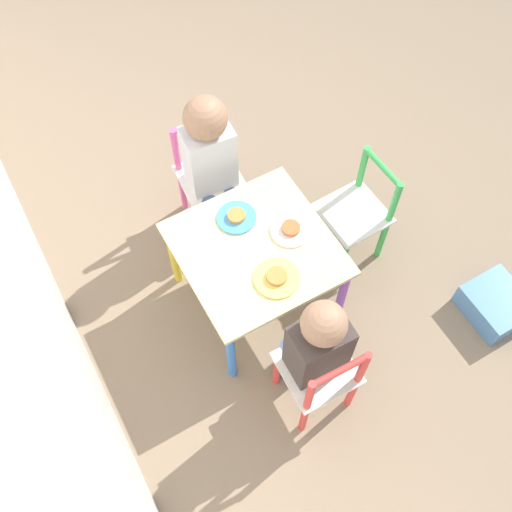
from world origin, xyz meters
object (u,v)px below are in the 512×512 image
at_px(kids_table, 256,256).
at_px(storage_bin, 495,305).
at_px(plate_left, 277,277).
at_px(chair_pink, 209,178).
at_px(child_left, 315,344).
at_px(chair_green, 357,214).
at_px(plate_right, 237,217).
at_px(child_right, 211,157).
at_px(chair_red, 320,375).
at_px(plate_front, 291,229).

xyz_separation_m(kids_table, storage_bin, (-0.56, -0.86, -0.30)).
height_order(kids_table, plate_left, plate_left).
distance_m(chair_pink, child_left, 0.96).
bearing_deg(kids_table, chair_green, -87.87).
bearing_deg(plate_right, kids_table, 180.00).
bearing_deg(kids_table, child_left, 178.04).
relative_size(chair_green, child_right, 0.69).
distance_m(kids_table, chair_pink, 0.52).
height_order(kids_table, chair_green, chair_green).
xyz_separation_m(kids_table, plate_right, (0.15, 0.00, 0.07)).
height_order(chair_red, plate_right, chair_red).
distance_m(chair_green, child_left, 0.72).
xyz_separation_m(chair_pink, chair_red, (-1.01, 0.06, 0.00)).
bearing_deg(chair_green, storage_bin, 29.13).
height_order(child_right, plate_front, child_right).
bearing_deg(child_right, plate_front, -70.43).
bearing_deg(kids_table, child_right, -5.05).
xyz_separation_m(chair_pink, child_left, (-0.95, 0.06, 0.16)).
relative_size(child_left, plate_front, 4.46).
relative_size(chair_green, plate_front, 3.32).
relative_size(plate_left, storage_bin, 0.67).
height_order(chair_green, child_left, child_left).
bearing_deg(chair_pink, plate_right, -92.21).
distance_m(kids_table, storage_bin, 1.07).
xyz_separation_m(chair_green, plate_front, (-0.02, 0.35, 0.17)).
relative_size(chair_pink, chair_red, 1.00).
height_order(chair_red, plate_left, chair_red).
relative_size(plate_front, storage_bin, 0.62).
distance_m(plate_front, storage_bin, 0.98).
height_order(chair_green, plate_front, chair_green).
bearing_deg(plate_left, chair_pink, -3.87).
bearing_deg(kids_table, plate_front, -90.00).
bearing_deg(plate_left, kids_table, -0.00).
distance_m(kids_table, chair_red, 0.52).
bearing_deg(storage_bin, child_left, 82.18).
distance_m(child_right, plate_left, 0.60).
xyz_separation_m(child_left, storage_bin, (-0.12, -0.87, -0.37)).
height_order(child_right, storage_bin, child_right).
xyz_separation_m(child_left, plate_right, (0.60, -0.02, 0.01)).
relative_size(kids_table, storage_bin, 2.22).
distance_m(chair_green, plate_left, 0.56).
relative_size(plate_left, plate_front, 1.08).
relative_size(plate_right, plate_left, 0.90).
relative_size(kids_table, plate_right, 3.66).
relative_size(chair_red, plate_front, 3.32).
distance_m(child_left, plate_left, 0.29).
distance_m(chair_red, plate_front, 0.56).
bearing_deg(chair_pink, chair_red, -88.45).
bearing_deg(chair_red, child_left, -90.00).
bearing_deg(plate_front, kids_table, 90.00).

